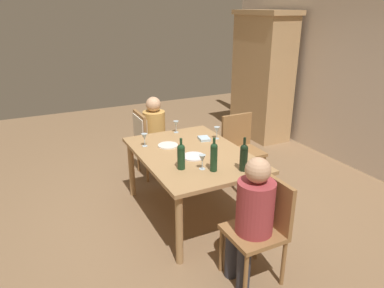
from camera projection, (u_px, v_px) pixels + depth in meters
name	position (u px, v px, depth m)	size (l,w,h in m)	color
ground_plane	(192.00, 213.00, 4.14)	(10.00, 10.00, 0.00)	#846647
rear_room_partition	(376.00, 77.00, 4.79)	(6.40, 0.12, 2.70)	beige
armoire_cabinet	(262.00, 76.00, 6.27)	(1.18, 0.62, 2.18)	tan
dining_table	(192.00, 160.00, 3.90)	(1.57, 1.10, 0.76)	#A87F51
chair_left_end	(146.00, 136.00, 4.85)	(0.44, 0.46, 0.92)	olive
chair_right_end	(262.00, 223.00, 3.01)	(0.44, 0.44, 0.92)	olive
chair_far_left	(241.00, 145.00, 4.70)	(0.44, 0.44, 0.92)	olive
person_woman_host	(156.00, 130.00, 4.89)	(0.30, 0.34, 1.12)	#33333D
person_man_bearded	(252.00, 213.00, 2.92)	(0.31, 0.36, 1.14)	#33333D
wine_bottle_tall_green	(244.00, 156.00, 3.40)	(0.08, 0.08, 0.34)	black
wine_bottle_dark_red	(181.00, 156.00, 3.44)	(0.08, 0.08, 0.32)	#19381E
wine_bottle_short_olive	(214.00, 156.00, 3.39)	(0.07, 0.07, 0.34)	#19381E
wine_glass_near_left	(217.00, 130.00, 4.23)	(0.07, 0.07, 0.15)	silver
wine_glass_centre	(176.00, 124.00, 4.45)	(0.07, 0.07, 0.15)	silver
wine_glass_near_right	(144.00, 137.00, 4.01)	(0.07, 0.07, 0.15)	silver
wine_glass_far	(202.00, 159.00, 3.44)	(0.07, 0.07, 0.15)	silver
dinner_plate_host	(168.00, 145.00, 4.05)	(0.23, 0.23, 0.01)	white
dinner_plate_guest_left	(194.00, 156.00, 3.75)	(0.24, 0.24, 0.01)	white
folded_napkin	(204.00, 139.00, 4.23)	(0.16, 0.12, 0.03)	#ADC6D6
handbag	(258.00, 187.00, 4.49)	(0.28, 0.12, 0.22)	brown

